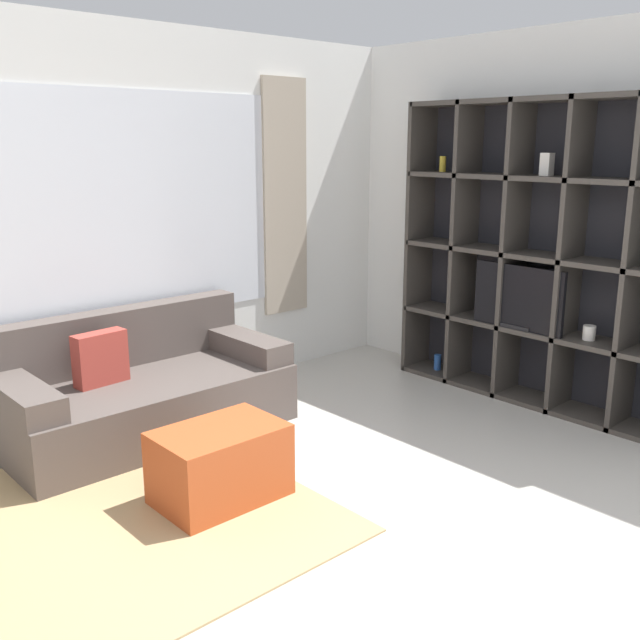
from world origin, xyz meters
name	(u,v)px	position (x,y,z in m)	size (l,w,h in m)	color
wall_back	(97,224)	(0.00, 3.31, 1.36)	(6.46, 0.11, 2.70)	white
wall_right	(529,217)	(2.66, 1.64, 1.35)	(0.07, 4.48, 2.70)	white
area_rug	(85,532)	(-0.86, 1.86, 0.01)	(2.26, 2.01, 0.01)	tan
shelving_unit	(543,257)	(2.49, 1.39, 1.09)	(0.34, 2.31, 2.20)	#232328
couch_main	(141,392)	(-0.01, 2.82, 0.28)	(1.85, 0.91, 0.79)	#564C47
ottoman	(220,465)	(-0.16, 1.68, 0.21)	(0.68, 0.45, 0.42)	#B74C23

